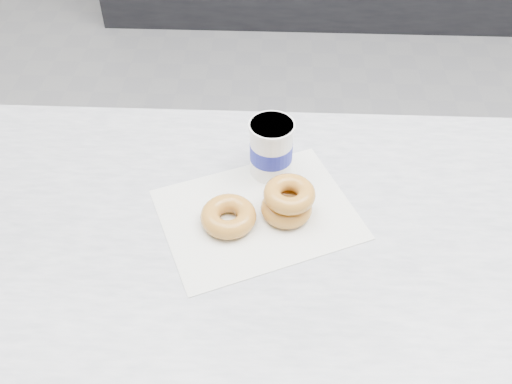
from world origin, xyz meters
TOP-DOWN VIEW (x-y plane):
  - ground at (0.00, 0.00)m, footprint 5.00×5.00m
  - counter at (0.00, -0.60)m, footprint 3.06×0.76m
  - wax_paper at (-0.22, -0.53)m, footprint 0.42×0.37m
  - donut_single at (-0.27, -0.56)m, footprint 0.13×0.13m
  - donut_stack at (-0.16, -0.53)m, footprint 0.11×0.11m
  - coffee_cup at (-0.20, -0.41)m, footprint 0.09×0.09m

SIDE VIEW (x-z plane):
  - ground at x=0.00m, z-range 0.00..0.00m
  - counter at x=0.00m, z-range 0.00..0.90m
  - wax_paper at x=-0.22m, z-range 0.90..0.90m
  - donut_single at x=-0.27m, z-range 0.90..0.94m
  - donut_stack at x=-0.16m, z-range 0.90..0.97m
  - coffee_cup at x=-0.20m, z-range 0.90..1.02m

